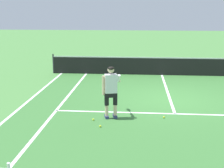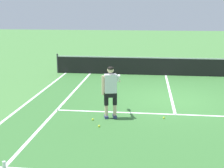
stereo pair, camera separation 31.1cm
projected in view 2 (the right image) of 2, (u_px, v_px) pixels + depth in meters
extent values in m
plane|color=#477F3D|center=(172.00, 99.00, 12.27)|extent=(80.00, 80.00, 0.00)
cube|color=#387033|center=(173.00, 105.00, 11.62)|extent=(10.98, 10.94, 0.00)
cube|color=white|center=(175.00, 114.00, 10.53)|extent=(8.23, 0.10, 0.01)
cube|color=white|center=(169.00, 90.00, 13.62)|extent=(0.10, 6.40, 0.01)
cube|color=white|center=(65.00, 101.00, 12.08)|extent=(0.10, 10.54, 0.01)
cube|color=white|center=(31.00, 100.00, 12.24)|extent=(0.10, 10.54, 0.01)
cylinder|color=#333338|center=(58.00, 63.00, 17.25)|extent=(0.08, 0.08, 1.07)
cube|color=black|center=(166.00, 67.00, 16.60)|extent=(11.84, 0.02, 0.91)
cube|color=white|center=(166.00, 58.00, 16.49)|extent=(11.84, 0.03, 0.06)
cube|color=navy|center=(106.00, 117.00, 10.20)|extent=(0.18, 0.30, 0.09)
cube|color=navy|center=(115.00, 116.00, 10.24)|extent=(0.18, 0.30, 0.09)
cylinder|color=beige|center=(106.00, 110.00, 10.11)|extent=(0.11, 0.11, 0.36)
cylinder|color=black|center=(106.00, 99.00, 10.02)|extent=(0.14, 0.14, 0.41)
cylinder|color=beige|center=(115.00, 110.00, 10.15)|extent=(0.11, 0.11, 0.36)
cylinder|color=black|center=(115.00, 99.00, 10.06)|extent=(0.14, 0.14, 0.41)
cube|color=black|center=(111.00, 94.00, 10.00)|extent=(0.38, 0.28, 0.20)
cube|color=white|center=(111.00, 84.00, 9.92)|extent=(0.42, 0.31, 0.60)
cylinder|color=beige|center=(103.00, 85.00, 9.90)|extent=(0.09, 0.09, 0.62)
cylinder|color=white|center=(118.00, 78.00, 10.00)|extent=(0.15, 0.28, 0.29)
cylinder|color=beige|center=(119.00, 81.00, 10.25)|extent=(0.15, 0.30, 0.14)
sphere|color=beige|center=(110.00, 70.00, 9.82)|extent=(0.21, 0.21, 0.21)
ellipsoid|color=black|center=(111.00, 68.00, 9.79)|extent=(0.24, 0.24, 0.12)
cylinder|color=#232326|center=(118.00, 80.00, 10.47)|extent=(0.08, 0.20, 0.03)
cylinder|color=#1E479E|center=(117.00, 79.00, 10.61)|extent=(0.05, 0.10, 0.02)
torus|color=#1E479E|center=(116.00, 78.00, 10.79)|extent=(0.10, 0.29, 0.30)
cylinder|color=silver|center=(116.00, 78.00, 10.79)|extent=(0.07, 0.24, 0.25)
sphere|color=#CCE02D|center=(93.00, 119.00, 9.97)|extent=(0.07, 0.07, 0.07)
sphere|color=#CCE02D|center=(164.00, 118.00, 10.12)|extent=(0.07, 0.07, 0.07)
sphere|color=#CCE02D|center=(99.00, 126.00, 9.41)|extent=(0.07, 0.07, 0.07)
cylinder|color=white|center=(4.00, 167.00, 6.79)|extent=(0.07, 0.07, 0.26)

